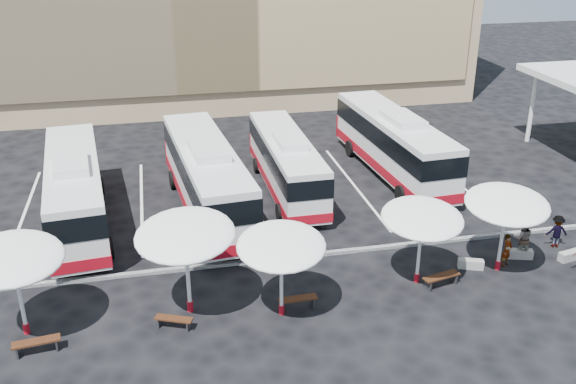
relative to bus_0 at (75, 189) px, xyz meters
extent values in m
plane|color=black|center=(9.06, -6.21, -1.94)|extent=(120.00, 120.00, 0.00)
cylinder|color=white|center=(29.06, 6.79, 0.46)|extent=(0.30, 0.30, 4.80)
cube|color=black|center=(9.06, -5.71, -1.87)|extent=(34.00, 0.25, 0.15)
cube|color=white|center=(-2.94, 1.79, -1.94)|extent=(0.15, 12.00, 0.01)
cube|color=white|center=(3.06, 1.79, -1.94)|extent=(0.15, 12.00, 0.01)
cube|color=white|center=(9.06, 1.79, -1.94)|extent=(0.15, 12.00, 0.01)
cube|color=white|center=(15.06, 1.79, -1.94)|extent=(0.15, 12.00, 0.01)
cube|color=white|center=(21.06, 1.79, -1.94)|extent=(0.15, 12.00, 0.01)
cube|color=white|center=(0.00, -0.01, -0.02)|extent=(3.66, 12.03, 2.96)
cube|color=black|center=(0.00, -0.01, 0.58)|extent=(3.72, 12.10, 1.09)
cube|color=#9E0B18|center=(0.00, -0.01, -1.10)|extent=(3.72, 12.10, 0.54)
cube|color=#9E0B18|center=(-0.60, 5.88, -0.76)|extent=(2.53, 0.45, 1.38)
cube|color=white|center=(0.10, -1.00, 1.66)|extent=(1.87, 3.11, 0.39)
cylinder|color=black|center=(-1.58, 3.30, -1.45)|extent=(0.44, 1.02, 0.99)
cylinder|color=black|center=(0.88, 3.55, -1.45)|extent=(0.44, 1.02, 0.99)
cylinder|color=black|center=(-0.83, -4.07, -1.45)|extent=(0.44, 1.02, 0.99)
cylinder|color=black|center=(1.63, -3.82, -1.45)|extent=(0.44, 1.02, 0.99)
cube|color=white|center=(6.49, 0.15, 0.07)|extent=(3.70, 12.56, 3.09)
cube|color=black|center=(6.49, 0.15, 0.69)|extent=(3.77, 12.63, 1.13)
cube|color=#9E0B18|center=(6.49, 0.15, -1.06)|extent=(3.77, 12.63, 0.57)
cube|color=#9E0B18|center=(5.92, 6.31, -0.70)|extent=(2.65, 0.45, 1.44)
cube|color=white|center=(6.58, -0.88, 1.82)|extent=(1.93, 3.23, 0.41)
cylinder|color=black|center=(4.88, 3.62, -1.43)|extent=(0.45, 1.06, 1.03)
cylinder|color=black|center=(7.44, 3.86, -1.43)|extent=(0.45, 1.06, 1.03)
cylinder|color=black|center=(5.58, -4.08, -1.43)|extent=(0.45, 1.06, 1.03)
cylinder|color=black|center=(8.15, -3.85, -1.43)|extent=(0.45, 1.06, 1.03)
cube|color=white|center=(11.07, 1.90, -0.19)|extent=(2.32, 10.81, 2.70)
cube|color=black|center=(11.07, 1.90, 0.35)|extent=(2.38, 10.86, 0.99)
cube|color=#9E0B18|center=(11.07, 1.90, -1.18)|extent=(2.38, 10.86, 0.49)
cube|color=#9E0B18|center=(11.03, 7.29, -0.86)|extent=(2.30, 0.20, 1.26)
cube|color=white|center=(11.07, 1.00, 1.34)|extent=(1.46, 2.71, 0.36)
cylinder|color=black|center=(9.92, 5.04, -1.49)|extent=(0.32, 0.90, 0.90)
cylinder|color=black|center=(12.17, 5.05, -1.49)|extent=(0.32, 0.90, 0.90)
cylinder|color=black|center=(9.97, -1.71, -1.49)|extent=(0.32, 0.90, 0.90)
cylinder|color=black|center=(12.22, -1.69, -1.49)|extent=(0.32, 0.90, 0.90)
cube|color=white|center=(17.79, 3.10, 0.04)|extent=(3.31, 12.35, 3.05)
cube|color=black|center=(17.79, 3.10, 0.65)|extent=(3.38, 12.41, 1.12)
cube|color=#9E0B18|center=(17.79, 3.10, -1.08)|extent=(3.38, 12.41, 0.56)
cube|color=#9E0B18|center=(17.40, 9.19, -0.72)|extent=(2.61, 0.37, 1.42)
cube|color=white|center=(17.86, 2.08, 1.77)|extent=(1.82, 3.15, 0.41)
cylinder|color=black|center=(16.30, 6.57, -1.43)|extent=(0.42, 1.04, 1.02)
cylinder|color=black|center=(18.83, 6.73, -1.43)|extent=(0.42, 1.04, 1.02)
cylinder|color=black|center=(16.78, -1.04, -1.43)|extent=(0.42, 1.04, 1.02)
cylinder|color=black|center=(19.32, -0.88, -1.43)|extent=(0.42, 1.04, 1.02)
cylinder|color=white|center=(-1.21, -9.12, -0.36)|extent=(0.20, 0.20, 3.16)
cylinder|color=#9E0B18|center=(-1.21, -9.12, -1.73)|extent=(0.31, 0.31, 0.42)
ellipsoid|color=white|center=(-1.21, -9.12, 1.27)|extent=(4.78, 4.80, 1.08)
cylinder|color=white|center=(4.87, -8.94, -0.27)|extent=(0.20, 0.20, 3.34)
cylinder|color=#9E0B18|center=(4.87, -8.94, -1.72)|extent=(0.31, 0.31, 0.45)
ellipsoid|color=white|center=(4.87, -8.94, 1.45)|extent=(4.84, 4.87, 1.14)
cylinder|color=white|center=(8.35, -9.90, -0.45)|extent=(0.16, 0.16, 2.98)
cylinder|color=#9E0B18|center=(8.35, -9.90, -1.74)|extent=(0.26, 0.26, 0.40)
ellipsoid|color=white|center=(8.35, -9.90, 1.09)|extent=(3.96, 3.99, 1.02)
cylinder|color=white|center=(14.45, -8.79, -0.45)|extent=(0.15, 0.15, 2.98)
cylinder|color=#9E0B18|center=(14.45, -8.79, -1.74)|extent=(0.24, 0.24, 0.40)
ellipsoid|color=white|center=(14.45, -8.79, 1.08)|extent=(3.68, 3.72, 1.02)
cylinder|color=white|center=(18.34, -8.56, -0.38)|extent=(0.18, 0.18, 3.12)
cylinder|color=#9E0B18|center=(18.34, -8.56, -1.73)|extent=(0.29, 0.29, 0.42)
ellipsoid|color=white|center=(18.34, -8.56, 1.23)|extent=(4.44, 4.47, 1.07)
cube|color=black|center=(-0.66, -10.41, -1.47)|extent=(1.69, 0.65, 0.07)
cube|color=black|center=(-1.31, -10.50, -1.72)|extent=(0.12, 0.42, 0.44)
cube|color=black|center=(0.00, -10.33, -1.72)|extent=(0.12, 0.42, 0.44)
cube|color=black|center=(4.19, -9.94, -1.53)|extent=(1.48, 0.93, 0.06)
cube|color=black|center=(3.66, -9.71, -1.75)|extent=(0.20, 0.36, 0.39)
cube|color=black|center=(4.72, -10.17, -1.75)|extent=(0.20, 0.36, 0.39)
cube|color=black|center=(9.06, -9.65, -1.50)|extent=(1.57, 0.45, 0.06)
cube|color=black|center=(8.44, -9.66, -1.73)|extent=(0.07, 0.40, 0.41)
cube|color=black|center=(9.68, -9.63, -1.73)|extent=(0.07, 0.40, 0.41)
cube|color=black|center=(15.30, -9.32, -1.47)|extent=(1.72, 0.81, 0.07)
cube|color=black|center=(14.66, -9.47, -1.72)|extent=(0.16, 0.42, 0.44)
cube|color=black|center=(15.95, -9.17, -1.72)|extent=(0.16, 0.42, 0.44)
cube|color=gray|center=(17.22, -8.22, -1.73)|extent=(1.16, 0.73, 0.41)
cube|color=gray|center=(19.84, -7.86, -1.73)|extent=(1.16, 0.67, 0.41)
cube|color=gray|center=(21.95, -8.48, -1.73)|extent=(1.17, 0.60, 0.42)
imported|color=black|center=(18.85, -8.30, -1.18)|extent=(0.67, 0.59, 1.53)
imported|color=black|center=(19.94, -7.76, -1.01)|extent=(1.11, 1.00, 1.87)
imported|color=black|center=(22.04, -7.21, -1.15)|extent=(1.13, 0.81, 1.59)
camera|label=1|loc=(4.12, -30.57, 12.49)|focal=40.00mm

